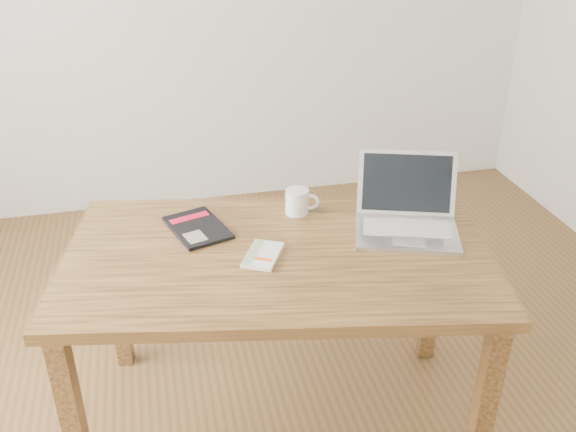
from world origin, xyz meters
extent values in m
plane|color=brown|center=(0.00, 0.00, 0.00)|extent=(4.00, 4.00, 0.00)
cube|color=#553819|center=(0.00, 0.05, 0.73)|extent=(1.54, 1.06, 0.04)
cube|color=#553819|center=(-0.70, -0.17, 0.35)|extent=(0.07, 0.07, 0.71)
cube|color=#553819|center=(0.57, -0.41, 0.35)|extent=(0.07, 0.07, 0.71)
cube|color=#553819|center=(-0.57, 0.51, 0.35)|extent=(0.07, 0.07, 0.71)
cube|color=#553819|center=(0.70, 0.27, 0.35)|extent=(0.07, 0.07, 0.71)
cube|color=silver|center=(-0.05, 0.03, 0.76)|extent=(0.17, 0.20, 0.01)
cube|color=white|center=(-0.05, 0.03, 0.76)|extent=(0.17, 0.20, 0.01)
cube|color=gray|center=(-0.08, 0.05, 0.76)|extent=(0.11, 0.16, 0.00)
cube|color=#DD500F|center=(-0.06, -0.01, 0.76)|extent=(0.06, 0.04, 0.00)
cube|color=black|center=(-0.25, 0.26, 0.76)|extent=(0.24, 0.30, 0.01)
cube|color=#B80D29|center=(-0.27, 0.33, 0.76)|extent=(0.15, 0.08, 0.00)
cube|color=gray|center=(-0.26, 0.19, 0.76)|extent=(0.09, 0.09, 0.00)
cube|color=silver|center=(0.46, 0.05, 0.76)|extent=(0.41, 0.34, 0.02)
cube|color=silver|center=(0.47, 0.08, 0.77)|extent=(0.33, 0.22, 0.00)
cube|color=#BCBCC1|center=(0.44, -0.01, 0.77)|extent=(0.12, 0.08, 0.00)
cube|color=silver|center=(0.51, 0.21, 0.88)|extent=(0.36, 0.20, 0.22)
cube|color=black|center=(0.51, 0.21, 0.88)|extent=(0.32, 0.17, 0.19)
cylinder|color=white|center=(0.13, 0.31, 0.80)|extent=(0.09, 0.09, 0.09)
cylinder|color=black|center=(0.13, 0.31, 0.84)|extent=(0.07, 0.07, 0.01)
torus|color=white|center=(0.17, 0.29, 0.80)|extent=(0.07, 0.03, 0.06)
camera|label=1|loc=(-0.38, -1.73, 1.87)|focal=40.00mm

